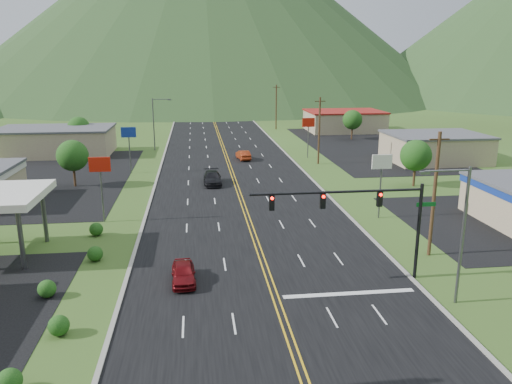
{
  "coord_description": "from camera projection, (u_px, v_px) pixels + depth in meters",
  "views": [
    {
      "loc": [
        -4.95,
        -17.67,
        15.2
      ],
      "look_at": [
        -0.01,
        22.55,
        4.5
      ],
      "focal_mm": 35.0,
      "sensor_mm": 36.0,
      "label": 1
    }
  ],
  "objects": [
    {
      "name": "building_east_far",
      "position": [
        344.0,
        121.0,
        110.51
      ],
      "size": [
        16.4,
        12.4,
        4.5
      ],
      "color": "tan",
      "rests_on": "ground"
    },
    {
      "name": "tree_west_b",
      "position": [
        79.0,
        128.0,
        86.57
      ],
      "size": [
        3.84,
        3.84,
        5.82
      ],
      "color": "#382314",
      "rests_on": "ground"
    },
    {
      "name": "car_dark_mid",
      "position": [
        212.0,
        178.0,
        63.01
      ],
      "size": [
        2.21,
        5.39,
        1.56
      ],
      "primitive_type": "imported",
      "rotation": [
        0.0,
        0.0,
        0.0
      ],
      "color": "black",
      "rests_on": "ground"
    },
    {
      "name": "streetlight_west",
      "position": [
        155.0,
        121.0,
        85.9
      ],
      "size": [
        3.28,
        0.25,
        9.0
      ],
      "color": "#59595E",
      "rests_on": "ground"
    },
    {
      "name": "utility_pole_c",
      "position": [
        276.0,
        107.0,
        112.87
      ],
      "size": [
        1.6,
        0.28,
        10.0
      ],
      "color": "#382314",
      "rests_on": "ground"
    },
    {
      "name": "pole_sign_east_a",
      "position": [
        382.0,
        168.0,
        48.53
      ],
      "size": [
        2.0,
        0.18,
        6.4
      ],
      "color": "#59595E",
      "rests_on": "ground"
    },
    {
      "name": "pole_sign_west_b",
      "position": [
        129.0,
        137.0,
        68.38
      ],
      "size": [
        2.0,
        0.18,
        6.4
      ],
      "color": "#59595E",
      "rests_on": "ground"
    },
    {
      "name": "traffic_signal",
      "position": [
        365.0,
        209.0,
        34.25
      ],
      "size": [
        13.1,
        0.43,
        7.0
      ],
      "color": "black",
      "rests_on": "ground"
    },
    {
      "name": "car_red_near",
      "position": [
        183.0,
        273.0,
        35.08
      ],
      "size": [
        1.84,
        4.18,
        1.4
      ],
      "primitive_type": "imported",
      "rotation": [
        0.0,
        0.0,
        0.05
      ],
      "color": "#620A0E",
      "rests_on": "ground"
    },
    {
      "name": "pole_sign_west_a",
      "position": [
        100.0,
        171.0,
        47.27
      ],
      "size": [
        2.0,
        0.18,
        6.4
      ],
      "color": "#59595E",
      "rests_on": "ground"
    },
    {
      "name": "utility_pole_a",
      "position": [
        434.0,
        194.0,
        38.98
      ],
      "size": [
        1.6,
        0.28,
        10.0
      ],
      "color": "#382314",
      "rests_on": "ground"
    },
    {
      "name": "building_west_far",
      "position": [
        56.0,
        141.0,
        82.8
      ],
      "size": [
        18.4,
        11.4,
        4.5
      ],
      "color": "tan",
      "rests_on": "ground"
    },
    {
      "name": "tree_east_b",
      "position": [
        352.0,
        120.0,
        98.34
      ],
      "size": [
        3.84,
        3.84,
        5.82
      ],
      "color": "#382314",
      "rests_on": "ground"
    },
    {
      "name": "building_east_mid",
      "position": [
        435.0,
        147.0,
        77.42
      ],
      "size": [
        14.4,
        11.4,
        4.3
      ],
      "color": "tan",
      "rests_on": "ground"
    },
    {
      "name": "car_red_far",
      "position": [
        243.0,
        155.0,
        78.74
      ],
      "size": [
        2.15,
        4.61,
        1.46
      ],
      "primitive_type": "imported",
      "rotation": [
        0.0,
        0.0,
        3.28
      ],
      "color": "maroon",
      "rests_on": "ground"
    },
    {
      "name": "pole_sign_east_b",
      "position": [
        308.0,
        126.0,
        79.24
      ],
      "size": [
        2.0,
        0.18,
        6.4
      ],
      "color": "#59595E",
      "rests_on": "ground"
    },
    {
      "name": "tree_west_a",
      "position": [
        73.0,
        156.0,
        61.25
      ],
      "size": [
        3.84,
        3.84,
        5.82
      ],
      "color": "#382314",
      "rests_on": "ground"
    },
    {
      "name": "utility_pole_b",
      "position": [
        319.0,
        130.0,
        74.48
      ],
      "size": [
        1.6,
        0.28,
        10.0
      ],
      "color": "#382314",
      "rests_on": "ground"
    },
    {
      "name": "utility_pole_d",
      "position": [
        255.0,
        95.0,
        151.25
      ],
      "size": [
        1.6,
        0.28,
        10.0
      ],
      "color": "#382314",
      "rests_on": "ground"
    },
    {
      "name": "tree_east_a",
      "position": [
        416.0,
        155.0,
        61.41
      ],
      "size": [
        3.84,
        3.84,
        5.82
      ],
      "color": "#382314",
      "rests_on": "ground"
    },
    {
      "name": "streetlight_east",
      "position": [
        459.0,
        227.0,
        31.01
      ],
      "size": [
        3.28,
        0.25,
        9.0
      ],
      "color": "#59595E",
      "rests_on": "ground"
    }
  ]
}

